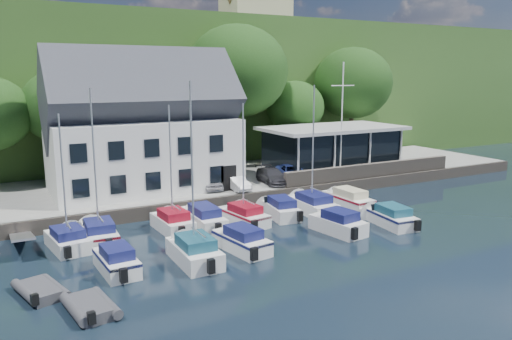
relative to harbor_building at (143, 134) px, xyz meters
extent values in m
plane|color=black|center=(7.00, -16.50, -5.35)|extent=(180.00, 180.00, 0.00)
cube|color=gray|center=(7.00, 1.00, -4.85)|extent=(60.00, 13.00, 1.00)
cube|color=#60574D|center=(7.00, -5.50, -4.85)|extent=(60.00, 0.30, 1.00)
cube|color=#2E4D1D|center=(7.00, 45.50, 2.65)|extent=(160.00, 75.00, 16.00)
cube|color=#5F6733|center=(15.00, 53.50, 10.80)|extent=(50.00, 30.00, 0.30)
cube|color=#60574D|center=(19.00, -5.10, -3.75)|extent=(18.00, 0.50, 1.20)
imported|color=silver|center=(4.57, -2.66, -3.72)|extent=(2.28, 3.96, 1.27)
imported|color=silver|center=(6.21, -3.88, -3.78)|extent=(1.23, 3.45, 1.13)
imported|color=#313036|center=(9.89, -3.18, -3.73)|extent=(2.27, 4.47, 1.24)
imported|color=navy|center=(12.02, -2.96, -3.65)|extent=(2.73, 4.40, 1.41)
camera|label=1|loc=(-10.54, -38.51, 4.65)|focal=35.00mm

